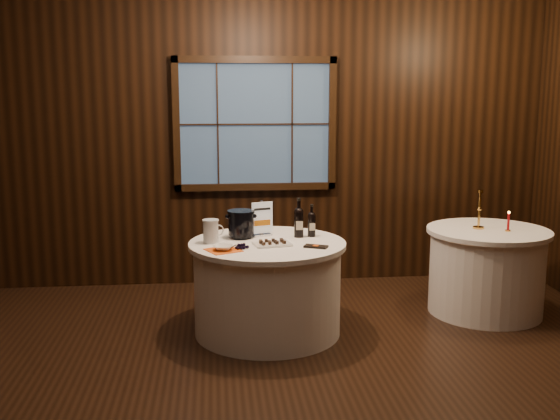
{
  "coord_description": "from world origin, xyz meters",
  "views": [
    {
      "loc": [
        -0.42,
        -4.17,
        1.97
      ],
      "look_at": [
        0.09,
        0.9,
        1.05
      ],
      "focal_mm": 42.0,
      "sensor_mm": 36.0,
      "label": 1
    }
  ],
  "objects": [
    {
      "name": "cracker_bowl",
      "position": [
        -0.36,
        0.74,
        0.79
      ],
      "size": [
        0.17,
        0.17,
        0.04
      ],
      "primitive_type": "imported",
      "rotation": [
        0.0,
        0.0,
        -0.13
      ],
      "color": "white",
      "rests_on": "orange_napkin"
    },
    {
      "name": "sign_stand",
      "position": [
        -0.03,
        1.23,
        0.87
      ],
      "size": [
        0.18,
        0.13,
        0.3
      ],
      "rotation": [
        0.0,
        0.0,
        0.31
      ],
      "color": "silver",
      "rests_on": "main_table"
    },
    {
      "name": "red_candle",
      "position": [
        2.13,
        1.19,
        0.84
      ],
      "size": [
        0.05,
        0.05,
        0.18
      ],
      "color": "gold",
      "rests_on": "side_table"
    },
    {
      "name": "port_bottle_left",
      "position": [
        0.28,
        1.15,
        0.91
      ],
      "size": [
        0.08,
        0.08,
        0.33
      ],
      "rotation": [
        0.0,
        0.0,
        0.02
      ],
      "color": "black",
      "rests_on": "main_table"
    },
    {
      "name": "grape_bunch",
      "position": [
        -0.22,
        0.77,
        0.79
      ],
      "size": [
        0.18,
        0.09,
        0.04
      ],
      "rotation": [
        0.0,
        0.0,
        0.23
      ],
      "color": "black",
      "rests_on": "main_table"
    },
    {
      "name": "glass_pitcher",
      "position": [
        -0.45,
        1.02,
        0.87
      ],
      "size": [
        0.18,
        0.13,
        0.19
      ],
      "rotation": [
        0.0,
        0.0,
        0.27
      ],
      "color": "silver",
      "rests_on": "main_table"
    },
    {
      "name": "chocolate_box",
      "position": [
        0.36,
        0.77,
        0.78
      ],
      "size": [
        0.2,
        0.16,
        0.02
      ],
      "primitive_type": "cube",
      "rotation": [
        0.0,
        0.0,
        -0.43
      ],
      "color": "black",
      "rests_on": "main_table"
    },
    {
      "name": "main_table",
      "position": [
        0.0,
        1.0,
        0.39
      ],
      "size": [
        1.28,
        1.28,
        0.77
      ],
      "color": "white",
      "rests_on": "ground"
    },
    {
      "name": "back_wall",
      "position": [
        0.0,
        2.48,
        1.54
      ],
      "size": [
        6.0,
        0.1,
        3.0
      ],
      "color": "black",
      "rests_on": "ground"
    },
    {
      "name": "chocolate_plate",
      "position": [
        0.03,
        0.88,
        0.79
      ],
      "size": [
        0.32,
        0.25,
        0.04
      ],
      "rotation": [
        0.0,
        0.0,
        0.21
      ],
      "color": "white",
      "rests_on": "main_table"
    },
    {
      "name": "ground",
      "position": [
        0.0,
        0.0,
        0.0
      ],
      "size": [
        6.0,
        6.0,
        0.0
      ],
      "primitive_type": "plane",
      "color": "black",
      "rests_on": "ground"
    },
    {
      "name": "side_table",
      "position": [
        2.0,
        1.3,
        0.39
      ],
      "size": [
        1.08,
        1.08,
        0.77
      ],
      "color": "white",
      "rests_on": "ground"
    },
    {
      "name": "brass_candlestick",
      "position": [
        1.92,
        1.33,
        0.9
      ],
      "size": [
        0.1,
        0.1,
        0.35
      ],
      "color": "gold",
      "rests_on": "side_table"
    },
    {
      "name": "port_bottle_right",
      "position": [
        0.39,
        1.17,
        0.89
      ],
      "size": [
        0.07,
        0.07,
        0.28
      ],
      "rotation": [
        0.0,
        0.0,
        0.06
      ],
      "color": "black",
      "rests_on": "main_table"
    },
    {
      "name": "orange_napkin",
      "position": [
        -0.36,
        0.74,
        0.77
      ],
      "size": [
        0.32,
        0.32,
        0.0
      ],
      "primitive_type": "cube",
      "rotation": [
        0.0,
        0.0,
        0.45
      ],
      "color": "#DD5412",
      "rests_on": "main_table"
    },
    {
      "name": "ice_bucket",
      "position": [
        -0.2,
        1.17,
        0.89
      ],
      "size": [
        0.23,
        0.23,
        0.23
      ],
      "color": "black",
      "rests_on": "main_table"
    }
  ]
}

